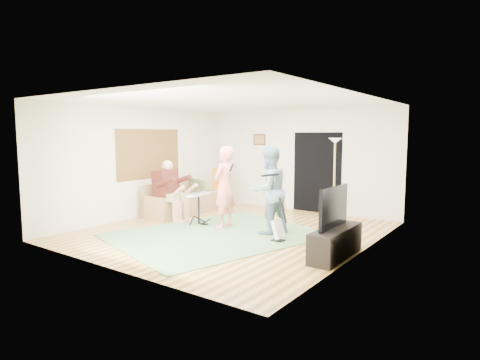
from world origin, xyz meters
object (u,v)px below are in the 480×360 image
at_px(singer, 224,187).
at_px(drum_kit, 199,210).
at_px(dining_chair, 219,194).
at_px(tv_cabinet, 336,243).
at_px(guitarist, 269,190).
at_px(torchiere_lamp, 335,164).
at_px(guitar_spare, 279,229).
at_px(sofa, 178,203).
at_px(television, 334,207).

bearing_deg(singer, drum_kit, -86.29).
distance_m(dining_chair, tv_cabinet, 4.98).
bearing_deg(guitarist, dining_chair, -100.53).
relative_size(singer, torchiere_lamp, 0.91).
height_order(drum_kit, dining_chair, dining_chair).
relative_size(guitar_spare, torchiere_lamp, 0.44).
xyz_separation_m(sofa, torchiere_lamp, (3.59, 1.59, 1.08)).
relative_size(singer, television, 1.73).
height_order(singer, torchiere_lamp, torchiere_lamp).
distance_m(drum_kit, torchiere_lamp, 3.37).
height_order(guitar_spare, television, television).
bearing_deg(sofa, drum_kit, -26.77).
relative_size(drum_kit, torchiere_lamp, 0.38).
bearing_deg(drum_kit, guitarist, 6.64).
xyz_separation_m(guitarist, television, (1.71, -0.74, -0.05)).
bearing_deg(guitar_spare, tv_cabinet, -13.86).
bearing_deg(torchiere_lamp, tv_cabinet, -66.73).
xyz_separation_m(singer, guitar_spare, (1.58, -0.34, -0.65)).
xyz_separation_m(drum_kit, dining_chair, (-0.87, 1.85, 0.07)).
distance_m(singer, torchiere_lamp, 2.73).
relative_size(singer, tv_cabinet, 1.28).
xyz_separation_m(drum_kit, torchiere_lamp, (2.30, 2.24, 1.02)).
distance_m(drum_kit, singer, 0.87).
bearing_deg(television, tv_cabinet, 0.00).
height_order(drum_kit, guitarist, guitarist).
xyz_separation_m(torchiere_lamp, tv_cabinet, (1.20, -2.78, -1.09)).
xyz_separation_m(sofa, drum_kit, (1.29, -0.65, 0.06)).
distance_m(guitarist, television, 1.87).
relative_size(drum_kit, dining_chair, 0.68).
height_order(singer, television, singer).
bearing_deg(television, sofa, 165.89).
bearing_deg(drum_kit, torchiere_lamp, 44.22).
height_order(tv_cabinet, television, television).
bearing_deg(torchiere_lamp, singer, -127.86).
bearing_deg(singer, torchiere_lamp, 135.85).
relative_size(sofa, dining_chair, 1.80).
bearing_deg(torchiere_lamp, drum_kit, -135.78).
relative_size(drum_kit, television, 0.72).
distance_m(guitar_spare, television, 1.40).
relative_size(drum_kit, guitar_spare, 0.87).
xyz_separation_m(drum_kit, guitarist, (1.74, 0.20, 0.58)).
xyz_separation_m(sofa, tv_cabinet, (4.79, -1.19, -0.02)).
height_order(sofa, torchiere_lamp, torchiere_lamp).
relative_size(sofa, television, 1.91).
height_order(guitar_spare, torchiere_lamp, torchiere_lamp).
bearing_deg(torchiere_lamp, dining_chair, -172.89).
bearing_deg(torchiere_lamp, sofa, -156.10).
bearing_deg(torchiere_lamp, television, -67.60).
bearing_deg(tv_cabinet, torchiere_lamp, 113.27).
bearing_deg(tv_cabinet, drum_kit, 171.21).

